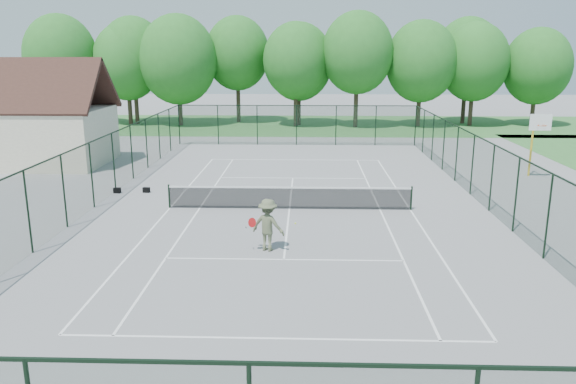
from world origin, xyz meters
name	(u,v)px	position (x,y,z in m)	size (l,w,h in m)	color
ground	(289,209)	(0.00, 0.00, 0.00)	(140.00, 140.00, 0.00)	gray
grass_far	(299,125)	(0.00, 30.00, 0.01)	(80.00, 16.00, 0.01)	#3C7A38
court_lines	(289,209)	(0.00, 0.00, 0.00)	(11.05, 23.85, 0.01)	white
tennis_net	(289,197)	(0.00, 0.00, 0.58)	(11.08, 0.08, 1.10)	black
fence_enclosure	(289,176)	(0.00, 0.00, 1.56)	(18.05, 36.05, 3.02)	#1B3925
utility_building	(38,115)	(-16.00, 10.00, 3.12)	(8.60, 6.27, 6.63)	beige
tree_line_far	(299,62)	(0.00, 30.00, 5.99)	(39.40, 6.40, 9.70)	#443025
basketball_goal	(536,133)	(13.58, 6.95, 2.57)	(1.20, 1.43, 3.65)	gold
sports_bag_a	(117,190)	(-8.82, 2.67, 0.14)	(0.34, 0.21, 0.27)	black
sports_bag_b	(146,190)	(-7.37, 2.83, 0.13)	(0.33, 0.20, 0.26)	black
tennis_player	(268,225)	(-0.61, -5.46, 0.95)	(1.86, 1.11, 1.90)	#5A6244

